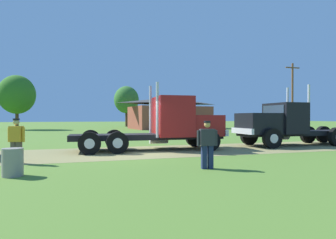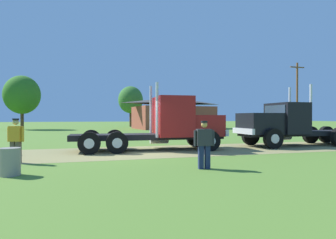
{
  "view_description": "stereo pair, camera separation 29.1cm",
  "coord_description": "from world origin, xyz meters",
  "px_view_note": "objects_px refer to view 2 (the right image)",
  "views": [
    {
      "loc": [
        -2.39,
        -13.78,
        1.7
      ],
      "look_at": [
        1.99,
        0.17,
        1.58
      ],
      "focal_mm": 30.63,
      "sensor_mm": 36.0,
      "label": 1
    },
    {
      "loc": [
        -2.11,
        -13.86,
        1.7
      ],
      "look_at": [
        1.99,
        0.17,
        1.58
      ],
      "focal_mm": 30.63,
      "sensor_mm": 36.0,
      "label": 2
    }
  ],
  "objects_px": {
    "truck_near_right": "(285,125)",
    "steel_barrel": "(10,162)",
    "shed_building": "(173,114)",
    "visitor_standing_near": "(16,139)",
    "visitor_walking_mid": "(204,143)",
    "truck_foreground_white": "(171,125)",
    "utility_pole_near": "(297,94)"
  },
  "relations": [
    {
      "from": "visitor_walking_mid",
      "to": "utility_pole_near",
      "type": "bearing_deg",
      "value": 44.69
    },
    {
      "from": "visitor_walking_mid",
      "to": "utility_pole_near",
      "type": "xyz_separation_m",
      "value": [
        24.04,
        23.79,
        3.95
      ]
    },
    {
      "from": "visitor_standing_near",
      "to": "shed_building",
      "type": "xyz_separation_m",
      "value": [
        15.18,
        29.13,
        1.34
      ]
    },
    {
      "from": "truck_near_right",
      "to": "visitor_walking_mid",
      "type": "xyz_separation_m",
      "value": [
        -7.63,
        -5.61,
        -0.37
      ]
    },
    {
      "from": "visitor_walking_mid",
      "to": "utility_pole_near",
      "type": "distance_m",
      "value": 34.05
    },
    {
      "from": "truck_near_right",
      "to": "visitor_walking_mid",
      "type": "bearing_deg",
      "value": -143.66
    },
    {
      "from": "truck_near_right",
      "to": "shed_building",
      "type": "relative_size",
      "value": 0.66
    },
    {
      "from": "truck_foreground_white",
      "to": "utility_pole_near",
      "type": "distance_m",
      "value": 29.79
    },
    {
      "from": "truck_near_right",
      "to": "utility_pole_near",
      "type": "height_order",
      "value": "utility_pole_near"
    },
    {
      "from": "shed_building",
      "to": "utility_pole_near",
      "type": "height_order",
      "value": "utility_pole_near"
    },
    {
      "from": "shed_building",
      "to": "visitor_standing_near",
      "type": "bearing_deg",
      "value": -117.52
    },
    {
      "from": "visitor_walking_mid",
      "to": "shed_building",
      "type": "xyz_separation_m",
      "value": [
        8.95,
        32.18,
        1.38
      ]
    },
    {
      "from": "steel_barrel",
      "to": "visitor_standing_near",
      "type": "bearing_deg",
      "value": 98.32
    },
    {
      "from": "steel_barrel",
      "to": "utility_pole_near",
      "type": "bearing_deg",
      "value": 37.83
    },
    {
      "from": "steel_barrel",
      "to": "shed_building",
      "type": "distance_m",
      "value": 34.96
    },
    {
      "from": "truck_near_right",
      "to": "steel_barrel",
      "type": "relative_size",
      "value": 9.88
    },
    {
      "from": "visitor_standing_near",
      "to": "utility_pole_near",
      "type": "xyz_separation_m",
      "value": [
        30.27,
        20.74,
        3.92
      ]
    },
    {
      "from": "truck_foreground_white",
      "to": "truck_near_right",
      "type": "distance_m",
      "value": 7.02
    },
    {
      "from": "visitor_walking_mid",
      "to": "shed_building",
      "type": "height_order",
      "value": "shed_building"
    },
    {
      "from": "truck_near_right",
      "to": "truck_foreground_white",
      "type": "bearing_deg",
      "value": 179.0
    },
    {
      "from": "truck_near_right",
      "to": "visitor_walking_mid",
      "type": "height_order",
      "value": "truck_near_right"
    },
    {
      "from": "truck_foreground_white",
      "to": "steel_barrel",
      "type": "xyz_separation_m",
      "value": [
        -6.47,
        -5.17,
        -0.89
      ]
    },
    {
      "from": "steel_barrel",
      "to": "shed_building",
      "type": "height_order",
      "value": "shed_building"
    },
    {
      "from": "steel_barrel",
      "to": "utility_pole_near",
      "type": "xyz_separation_m",
      "value": [
        29.9,
        23.22,
        4.41
      ]
    },
    {
      "from": "truck_foreground_white",
      "to": "visitor_walking_mid",
      "type": "height_order",
      "value": "truck_foreground_white"
    },
    {
      "from": "visitor_standing_near",
      "to": "steel_barrel",
      "type": "xyz_separation_m",
      "value": [
        0.36,
        -2.48,
        -0.49
      ]
    },
    {
      "from": "truck_foreground_white",
      "to": "truck_near_right",
      "type": "relative_size",
      "value": 1.0
    },
    {
      "from": "shed_building",
      "to": "truck_near_right",
      "type": "bearing_deg",
      "value": -92.86
    },
    {
      "from": "visitor_standing_near",
      "to": "visitor_walking_mid",
      "type": "xyz_separation_m",
      "value": [
        6.22,
        -3.05,
        -0.04
      ]
    },
    {
      "from": "visitor_standing_near",
      "to": "shed_building",
      "type": "distance_m",
      "value": 32.87
    },
    {
      "from": "visitor_standing_near",
      "to": "utility_pole_near",
      "type": "distance_m",
      "value": 36.9
    },
    {
      "from": "truck_near_right",
      "to": "steel_barrel",
      "type": "bearing_deg",
      "value": -159.49
    }
  ]
}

